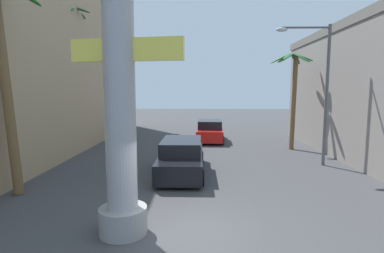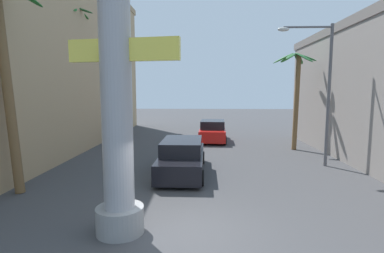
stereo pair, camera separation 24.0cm
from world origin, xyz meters
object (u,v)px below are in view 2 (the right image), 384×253
object	(u,v)px
pedestrian_far_left	(119,130)
street_lamp	(321,81)
neon_sign_pole	(116,67)
palm_tree_near_left	(3,53)
palm_tree_mid_right	(296,85)
palm_tree_mid_left	(77,63)
car_far	(213,131)
car_lead	(182,157)

from	to	relation	value
pedestrian_far_left	street_lamp	bearing A→B (deg)	-27.80
neon_sign_pole	street_lamp	size ratio (longest dim) A/B	1.38
neon_sign_pole	palm_tree_near_left	world-z (taller)	neon_sign_pole
palm_tree_mid_right	pedestrian_far_left	distance (m)	12.55
palm_tree_mid_left	palm_tree_near_left	world-z (taller)	palm_tree_mid_left
car_far	palm_tree_near_left	size ratio (longest dim) A/B	0.57
neon_sign_pole	palm_tree_mid_left	xyz separation A→B (m)	(-5.51, 10.79, 1.11)
neon_sign_pole	palm_tree_mid_right	xyz separation A→B (m)	(8.07, 11.91, -0.20)
car_lead	palm_tree_near_left	world-z (taller)	palm_tree_near_left
car_far	car_lead	bearing A→B (deg)	-100.51
car_far	palm_tree_mid_right	bearing A→B (deg)	-29.39
palm_tree_near_left	car_lead	bearing A→B (deg)	25.54
street_lamp	car_lead	world-z (taller)	street_lamp
palm_tree_mid_right	pedestrian_far_left	xyz separation A→B (m)	(-11.99, 1.79, -3.22)
car_lead	car_far	distance (m)	9.13
neon_sign_pole	car_far	size ratio (longest dim) A/B	2.17
car_lead	car_far	xyz separation A→B (m)	(1.66, 8.97, -0.00)
neon_sign_pole	car_lead	distance (m)	6.98
car_lead	pedestrian_far_left	world-z (taller)	pedestrian_far_left
palm_tree_mid_right	palm_tree_mid_left	bearing A→B (deg)	-175.28
car_lead	palm_tree_mid_right	xyz separation A→B (m)	(6.84, 6.06, 3.41)
car_lead	palm_tree_mid_right	bearing A→B (deg)	41.54
palm_tree_near_left	pedestrian_far_left	world-z (taller)	palm_tree_near_left
palm_tree_mid_left	pedestrian_far_left	size ratio (longest dim) A/B	5.52
car_far	palm_tree_mid_right	xyz separation A→B (m)	(5.17, -2.91, 3.41)
neon_sign_pole	palm_tree_mid_right	world-z (taller)	neon_sign_pole
palm_tree_mid_left	pedestrian_far_left	bearing A→B (deg)	61.47
car_far	palm_tree_mid_right	distance (m)	6.85
palm_tree_near_left	car_far	bearing A→B (deg)	56.89
neon_sign_pole	car_lead	bearing A→B (deg)	78.11
car_far	palm_tree_mid_left	bearing A→B (deg)	-154.35
street_lamp	car_far	world-z (taller)	street_lamp
neon_sign_pole	car_lead	xyz separation A→B (m)	(1.23, 5.85, -3.61)
car_lead	pedestrian_far_left	size ratio (longest dim) A/B	3.26
palm_tree_mid_right	street_lamp	bearing A→B (deg)	-92.08
palm_tree_mid_left	car_far	bearing A→B (deg)	25.65
neon_sign_pole	street_lamp	bearing A→B (deg)	43.33
street_lamp	palm_tree_mid_left	distance (m)	13.88
car_lead	car_far	bearing A→B (deg)	79.49
palm_tree_mid_left	palm_tree_mid_right	xyz separation A→B (m)	(13.58, 1.12, -1.31)
street_lamp	pedestrian_far_left	size ratio (longest dim) A/B	4.34
street_lamp	car_far	distance (m)	9.57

